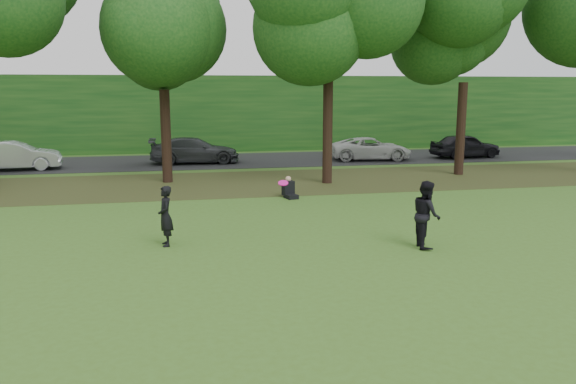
# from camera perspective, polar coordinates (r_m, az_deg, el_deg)

# --- Properties ---
(ground) EXTENTS (120.00, 120.00, 0.00)m
(ground) POSITION_cam_1_polar(r_m,az_deg,el_deg) (12.62, 0.85, -8.82)
(ground) COLOR #3B5C1C
(ground) RESTS_ON ground
(leaf_litter) EXTENTS (60.00, 7.00, 0.01)m
(leaf_litter) POSITION_cam_1_polar(r_m,az_deg,el_deg) (25.12, -5.29, 0.90)
(leaf_litter) COLOR #412C17
(leaf_litter) RESTS_ON ground
(street) EXTENTS (70.00, 7.00, 0.02)m
(street) POSITION_cam_1_polar(r_m,az_deg,el_deg) (33.01, -6.71, 3.18)
(street) COLOR black
(street) RESTS_ON ground
(far_hedge) EXTENTS (70.00, 3.00, 5.00)m
(far_hedge) POSITION_cam_1_polar(r_m,az_deg,el_deg) (38.77, -7.49, 7.94)
(far_hedge) COLOR #123F15
(far_hedge) RESTS_ON ground
(player_left) EXTENTS (0.46, 0.64, 1.63)m
(player_left) POSITION_cam_1_polar(r_m,az_deg,el_deg) (15.34, -12.34, -2.41)
(player_left) COLOR black
(player_left) RESTS_ON ground
(player_right) EXTENTS (0.80, 0.96, 1.79)m
(player_right) POSITION_cam_1_polar(r_m,az_deg,el_deg) (15.27, 13.88, -2.21)
(player_right) COLOR black
(player_right) RESTS_ON ground
(parked_cars) EXTENTS (38.95, 3.09, 1.47)m
(parked_cars) POSITION_cam_1_polar(r_m,az_deg,el_deg) (31.66, -8.34, 4.13)
(parked_cars) COLOR black
(parked_cars) RESTS_ON street
(frisbee) EXTENTS (0.37, 0.35, 0.16)m
(frisbee) POSITION_cam_1_polar(r_m,az_deg,el_deg) (14.99, -0.49, 0.92)
(frisbee) COLOR #E6138E
(frisbee) RESTS_ON ground
(seated_person) EXTENTS (0.57, 0.81, 0.83)m
(seated_person) POSITION_cam_1_polar(r_m,az_deg,el_deg) (21.70, 0.11, 0.24)
(seated_person) COLOR black
(seated_person) RESTS_ON ground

